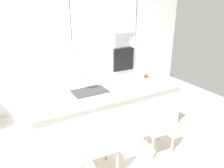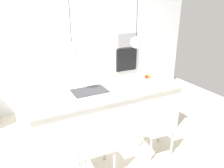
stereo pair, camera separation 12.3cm
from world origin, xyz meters
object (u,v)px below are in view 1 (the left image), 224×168
Objects in this scene: fruit_bowl at (147,78)px; chair_middle at (160,125)px; oven at (123,60)px; microwave at (124,40)px; chair_near at (100,144)px.

chair_middle is (-0.35, -0.78, -0.45)m from fruit_bowl.
fruit_bowl is at bearing -107.26° from oven.
chair_near is at bearing -127.83° from microwave.
chair_middle is at bearing -109.47° from oven.
fruit_bowl reaches higher than chair_near.
microwave is at bearing 52.17° from chair_near.
chair_middle is (-0.85, -2.40, -0.37)m from oven.
oven is at bearing 70.53° from chair_middle.
microwave is (0.50, 1.61, 0.42)m from fruit_bowl.
microwave is 0.50m from oven.
microwave reaches higher than oven.
chair_near is at bearing -150.08° from fruit_bowl.
microwave is 0.96× the size of oven.
fruit_bowl is 0.48× the size of oven.
microwave is 2.69m from chair_middle.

